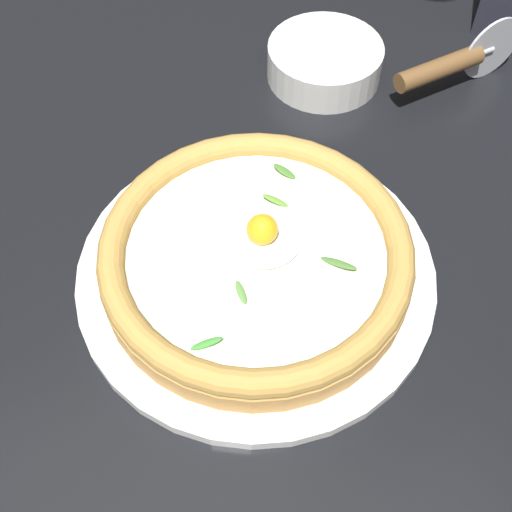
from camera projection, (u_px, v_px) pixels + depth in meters
name	position (u px, v px, depth m)	size (l,w,h in m)	color
ground_plane	(248.00, 305.00, 0.61)	(2.40, 2.40, 0.03)	black
pizza_plate	(256.00, 272.00, 0.60)	(0.32, 0.32, 0.01)	white
pizza	(256.00, 255.00, 0.58)	(0.27, 0.27, 0.06)	tan
side_bowl	(325.00, 62.00, 0.75)	(0.13, 0.13, 0.04)	white
pizza_cutter	(453.00, 63.00, 0.72)	(0.03, 0.16, 0.07)	silver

